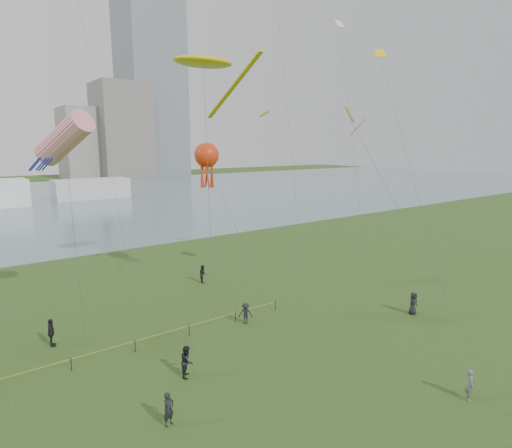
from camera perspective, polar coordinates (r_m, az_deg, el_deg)
ground_plane at (r=26.05m, az=14.33°, el=-20.97°), size 400.00×400.00×0.00m
lake at (r=115.68m, az=-27.97°, el=2.61°), size 400.00×120.00×0.08m
tower at (r=203.65m, az=-14.14°, el=23.42°), size 24.00×24.00×120.00m
building_mid at (r=186.81m, az=-17.44°, el=11.74°), size 20.00×20.00×38.00m
building_low at (r=188.21m, az=-22.05°, el=9.92°), size 16.00×18.00×28.00m
pavilion_right at (r=116.46m, az=-21.11°, el=4.41°), size 18.00×7.00×5.00m
fence at (r=29.00m, az=-27.68°, el=-17.21°), size 24.07×0.07×1.05m
kite_flyer at (r=26.91m, az=26.62°, el=-18.60°), size 0.74×0.74×1.74m
spectator_a at (r=26.69m, az=-9.18°, el=-17.60°), size 1.12×1.17×1.90m
spectator_b at (r=33.25m, az=-1.40°, el=-11.84°), size 1.21×1.17×1.65m
spectator_c at (r=32.84m, az=-25.64°, el=-12.94°), size 0.78×1.22×1.94m
spectator_d at (r=37.20m, az=20.22°, el=-9.87°), size 0.91×0.60×1.84m
spectator_f at (r=22.95m, az=-11.57°, el=-23.04°), size 0.72×0.59×1.71m
spectator_g at (r=42.96m, az=-7.09°, el=-6.60°), size 0.89×1.01×1.76m
kite_stingray at (r=37.09m, az=-6.93°, el=20.56°), size 6.19×10.11×20.46m
kite_windsock at (r=31.52m, az=-24.19°, el=10.35°), size 4.20×5.03×15.75m
kite_octopus at (r=38.71m, az=-6.60°, el=9.00°), size 2.20×9.38×13.67m
kite_delta at (r=35.59m, az=13.21°, el=12.55°), size 6.35×16.86×16.49m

